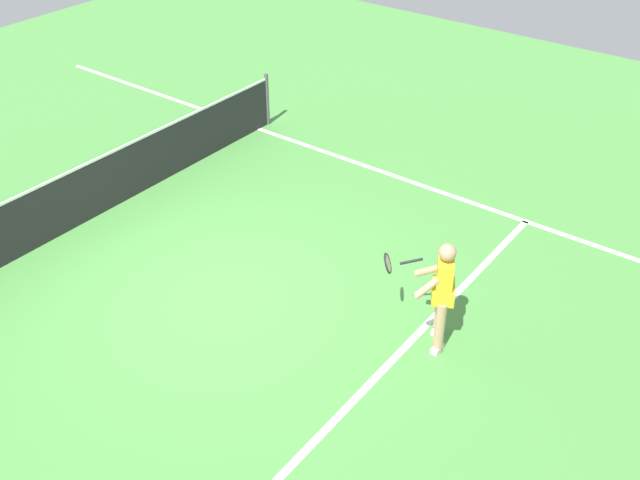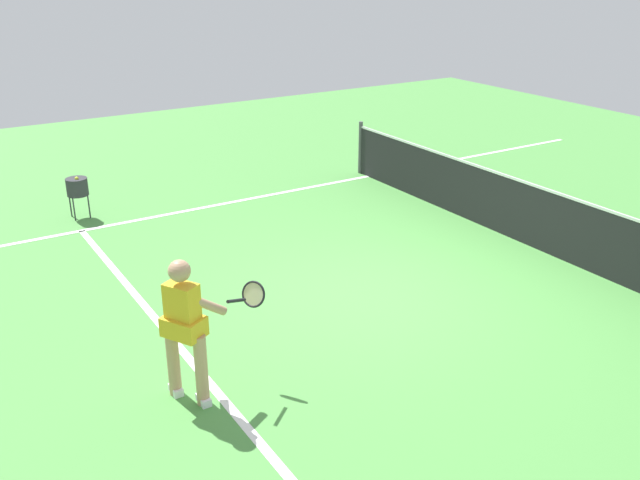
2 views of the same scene
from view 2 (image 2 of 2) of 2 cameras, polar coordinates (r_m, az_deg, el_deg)
The scene contains 6 objects.
ground_plane at distance 9.50m, azimuth 4.04°, elevation -4.41°, with size 25.74×25.74×0.00m, color #4C9342.
service_line_marking at distance 8.39m, azimuth -11.17°, elevation -8.64°, with size 8.80×0.10×0.01m, color white.
sideline_left_marking at distance 13.03m, azimuth -7.30°, elevation 3.02°, with size 0.10×17.80×0.01m, color white.
court_net at distance 11.28m, azimuth 17.07°, elevation 1.82°, with size 9.48×0.08×1.08m.
tennis_player at distance 7.12m, azimuth -10.74°, elevation -6.73°, with size 0.68×1.14×1.55m.
ball_hopper at distance 12.72m, azimuth -19.04°, elevation 4.06°, with size 0.36×0.36×0.74m.
Camera 2 is at (6.84, -5.04, 4.25)m, focal length 39.59 mm.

